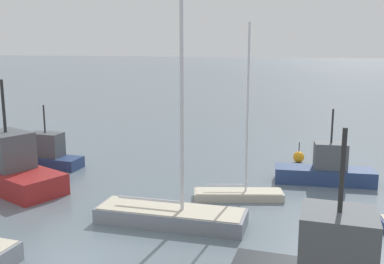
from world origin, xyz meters
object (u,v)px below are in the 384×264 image
(fishing_boat_3, at_px, (6,168))
(fishing_boat_1, at_px, (44,155))
(fishing_boat_0, at_px, (326,170))
(sailboat_1, at_px, (171,212))
(channel_buoy_0, at_px, (299,157))
(sailboat_0, at_px, (239,191))

(fishing_boat_3, bearing_deg, fishing_boat_1, 116.50)
(fishing_boat_0, height_order, fishing_boat_1, fishing_boat_0)
(fishing_boat_1, bearing_deg, fishing_boat_3, -84.49)
(fishing_boat_0, bearing_deg, sailboat_1, -134.87)
(fishing_boat_0, height_order, channel_buoy_0, fishing_boat_0)
(fishing_boat_0, distance_m, fishing_boat_3, 18.16)
(fishing_boat_0, bearing_deg, channel_buoy_0, 106.29)
(fishing_boat_3, bearing_deg, channel_buoy_0, 54.47)
(channel_buoy_0, bearing_deg, sailboat_1, -108.42)
(sailboat_0, xyz_separation_m, fishing_boat_3, (-12.83, -2.26, 0.66))
(fishing_boat_3, relative_size, channel_buoy_0, 6.24)
(fishing_boat_3, height_order, channel_buoy_0, fishing_boat_3)
(sailboat_0, xyz_separation_m, fishing_boat_1, (-13.38, 1.82, 0.43))
(fishing_boat_1, bearing_deg, sailboat_1, -30.13)
(sailboat_1, bearing_deg, sailboat_0, 59.15)
(sailboat_1, height_order, channel_buoy_0, sailboat_1)
(channel_buoy_0, bearing_deg, fishing_boat_3, -144.29)
(fishing_boat_1, bearing_deg, fishing_boat_0, 5.84)
(fishing_boat_0, distance_m, fishing_boat_1, 17.66)
(fishing_boat_3, bearing_deg, fishing_boat_0, 39.94)
(sailboat_0, distance_m, fishing_boat_3, 13.04)
(sailboat_0, distance_m, fishing_boat_1, 13.51)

